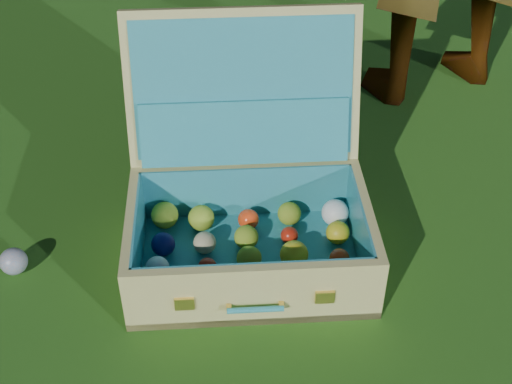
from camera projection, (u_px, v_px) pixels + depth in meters
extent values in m
plane|color=#215114|center=(236.00, 248.00, 1.65)|extent=(60.00, 60.00, 0.00)
sphere|color=teal|center=(14.00, 261.00, 1.57)|extent=(0.06, 0.06, 0.06)
cube|color=#CBBF6D|center=(250.00, 262.00, 1.60)|extent=(0.60, 0.47, 0.02)
cube|color=#CBBF6D|center=(255.00, 296.00, 1.43)|extent=(0.51, 0.15, 0.16)
cube|color=#CBBF6D|center=(246.00, 192.00, 1.69)|extent=(0.51, 0.15, 0.16)
cube|color=#CBBF6D|center=(133.00, 245.00, 1.54)|extent=(0.10, 0.31, 0.16)
cube|color=#CBBF6D|center=(364.00, 235.00, 1.57)|extent=(0.10, 0.31, 0.16)
cube|color=teal|center=(250.00, 259.00, 1.59)|extent=(0.55, 0.43, 0.01)
cube|color=teal|center=(254.00, 288.00, 1.43)|extent=(0.47, 0.13, 0.14)
cube|color=teal|center=(246.00, 192.00, 1.67)|extent=(0.47, 0.13, 0.14)
cube|color=teal|center=(139.00, 241.00, 1.54)|extent=(0.09, 0.30, 0.14)
cube|color=teal|center=(359.00, 232.00, 1.56)|extent=(0.09, 0.30, 0.14)
cube|color=#CBBF6D|center=(243.00, 87.00, 1.59)|extent=(0.54, 0.26, 0.34)
cube|color=teal|center=(243.00, 89.00, 1.58)|extent=(0.50, 0.22, 0.30)
cube|color=teal|center=(245.00, 133.00, 1.61)|extent=(0.47, 0.18, 0.15)
cube|color=#F2C659|center=(184.00, 304.00, 1.41)|extent=(0.04, 0.02, 0.03)
cube|color=#F2C659|center=(325.00, 297.00, 1.42)|extent=(0.04, 0.02, 0.03)
cylinder|color=teal|center=(255.00, 310.00, 1.42)|extent=(0.11, 0.04, 0.01)
cube|color=#F2C659|center=(229.00, 308.00, 1.42)|extent=(0.01, 0.02, 0.01)
cube|color=#F2C659|center=(281.00, 306.00, 1.42)|extent=(0.01, 0.02, 0.01)
sphere|color=#101354|center=(154.00, 290.00, 1.47)|extent=(0.07, 0.07, 0.07)
sphere|color=#9EB82D|center=(201.00, 287.00, 1.48)|extent=(0.06, 0.06, 0.06)
sphere|color=#FF4215|center=(253.00, 286.00, 1.48)|extent=(0.06, 0.06, 0.06)
sphere|color=white|center=(303.00, 282.00, 1.48)|extent=(0.07, 0.07, 0.07)
sphere|color=beige|center=(345.00, 278.00, 1.49)|extent=(0.08, 0.08, 0.08)
sphere|color=white|center=(157.00, 268.00, 1.53)|extent=(0.05, 0.05, 0.05)
sphere|color=red|center=(207.00, 267.00, 1.54)|extent=(0.04, 0.04, 0.04)
sphere|color=#9EB82D|center=(249.00, 258.00, 1.55)|extent=(0.06, 0.06, 0.06)
sphere|color=gold|center=(294.00, 254.00, 1.55)|extent=(0.06, 0.06, 0.06)
sphere|color=#FF4215|center=(339.00, 258.00, 1.56)|extent=(0.04, 0.04, 0.04)
sphere|color=#101354|center=(163.00, 244.00, 1.59)|extent=(0.05, 0.05, 0.05)
sphere|color=beige|center=(205.00, 243.00, 1.59)|extent=(0.05, 0.05, 0.05)
sphere|color=#9EB82D|center=(246.00, 237.00, 1.60)|extent=(0.06, 0.06, 0.06)
sphere|color=red|center=(289.00, 235.00, 1.62)|extent=(0.04, 0.04, 0.04)
sphere|color=gold|center=(338.00, 233.00, 1.62)|extent=(0.05, 0.05, 0.05)
sphere|color=#9EB82D|center=(165.00, 215.00, 1.66)|extent=(0.06, 0.06, 0.06)
sphere|color=#9EB82D|center=(201.00, 218.00, 1.65)|extent=(0.06, 0.06, 0.06)
sphere|color=#FF4215|center=(248.00, 219.00, 1.66)|extent=(0.05, 0.05, 0.05)
sphere|color=#9EB82D|center=(289.00, 214.00, 1.67)|extent=(0.06, 0.06, 0.06)
sphere|color=white|center=(335.00, 213.00, 1.66)|extent=(0.06, 0.06, 0.06)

